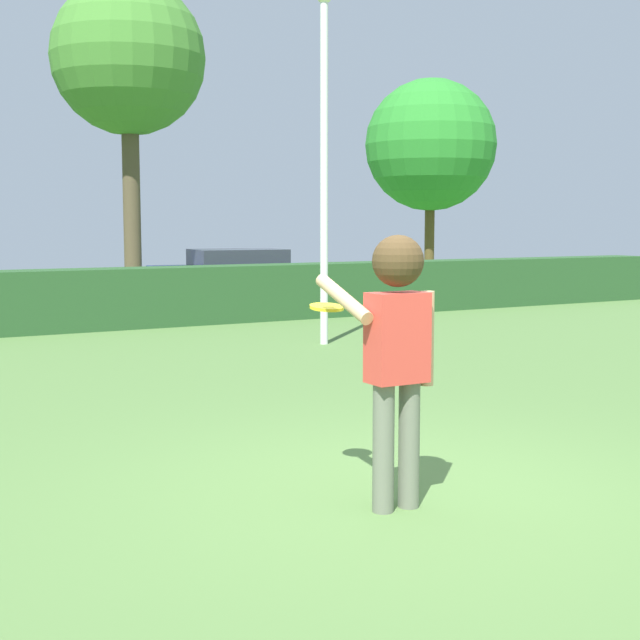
# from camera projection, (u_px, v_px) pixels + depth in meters

# --- Properties ---
(ground_plane) EXTENTS (60.00, 60.00, 0.00)m
(ground_plane) POSITION_uv_depth(u_px,v_px,m) (402.00, 492.00, 6.18)
(ground_plane) COLOR #567B3E
(person) EXTENTS (0.56, 0.75, 1.79)m
(person) POSITION_uv_depth(u_px,v_px,m) (396.00, 337.00, 5.69)
(person) COLOR slate
(person) RESTS_ON ground
(frisbee) EXTENTS (0.24, 0.24, 0.05)m
(frisbee) POSITION_uv_depth(u_px,v_px,m) (327.00, 307.00, 6.21)
(frisbee) COLOR yellow
(lamppost) EXTENTS (0.24, 0.24, 5.38)m
(lamppost) POSITION_uv_depth(u_px,v_px,m) (324.00, 149.00, 13.50)
(lamppost) COLOR silver
(lamppost) RESTS_ON ground
(hedge_row) EXTENTS (28.87, 0.90, 1.07)m
(hedge_row) POSITION_uv_depth(u_px,v_px,m) (48.00, 301.00, 15.33)
(hedge_row) COLOR #285127
(hedge_row) RESTS_ON ground
(parked_car_blue) EXTENTS (4.35, 2.15, 1.25)m
(parked_car_blue) POSITION_uv_depth(u_px,v_px,m) (238.00, 272.00, 21.96)
(parked_car_blue) COLOR #263FA5
(parked_car_blue) RESTS_ON ground
(oak_tree) EXTENTS (4.03, 4.03, 6.30)m
(oak_tree) POSITION_uv_depth(u_px,v_px,m) (431.00, 145.00, 27.25)
(oak_tree) COLOR brown
(oak_tree) RESTS_ON ground
(maple_tree) EXTENTS (3.45, 3.45, 7.30)m
(maple_tree) POSITION_uv_depth(u_px,v_px,m) (129.00, 60.00, 19.83)
(maple_tree) COLOR brown
(maple_tree) RESTS_ON ground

